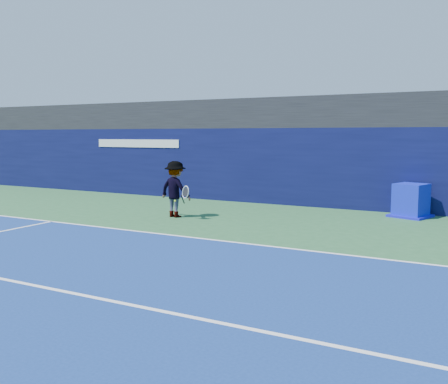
# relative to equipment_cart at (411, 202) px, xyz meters

# --- Properties ---
(ground) EXTENTS (80.00, 80.00, 0.00)m
(ground) POSITION_rel_equipment_cart_xyz_m (-4.90, -9.37, -0.51)
(ground) COLOR #295D32
(ground) RESTS_ON ground
(baseline) EXTENTS (24.00, 0.10, 0.01)m
(baseline) POSITION_rel_equipment_cart_xyz_m (-4.90, -6.37, -0.50)
(baseline) COLOR white
(baseline) RESTS_ON ground
(service_line) EXTENTS (24.00, 0.10, 0.01)m
(service_line) POSITION_rel_equipment_cart_xyz_m (-4.90, -11.37, -0.50)
(service_line) COLOR white
(service_line) RESTS_ON ground
(stadium_band) EXTENTS (36.00, 3.00, 1.20)m
(stadium_band) POSITION_rel_equipment_cart_xyz_m (-4.90, 2.13, 3.09)
(stadium_band) COLOR black
(stadium_band) RESTS_ON back_wall_assembly
(back_wall_assembly) EXTENTS (36.00, 1.03, 3.00)m
(back_wall_assembly) POSITION_rel_equipment_cart_xyz_m (-4.90, 1.12, 0.99)
(back_wall_assembly) COLOR #0A0D38
(back_wall_assembly) RESTS_ON ground
(equipment_cart) EXTENTS (1.47, 1.47, 1.12)m
(equipment_cart) POSITION_rel_equipment_cart_xyz_m (0.00, 0.00, 0.00)
(equipment_cart) COLOR #0D18BB
(equipment_cart) RESTS_ON ground
(tennis_player) EXTENTS (1.41, 0.87, 1.87)m
(tennis_player) POSITION_rel_equipment_cart_xyz_m (-6.95, -3.72, 0.43)
(tennis_player) COLOR white
(tennis_player) RESTS_ON ground
(tennis_ball) EXTENTS (0.06, 0.06, 0.06)m
(tennis_ball) POSITION_rel_equipment_cart_xyz_m (-6.19, -4.89, 0.22)
(tennis_ball) COLOR #BEED1A
(tennis_ball) RESTS_ON ground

